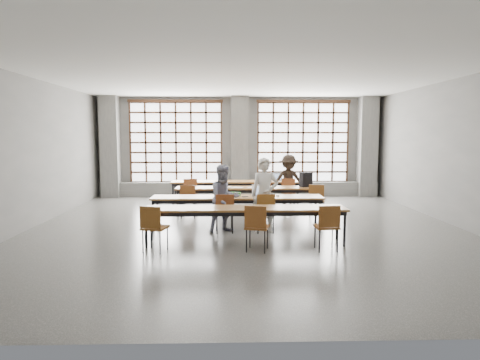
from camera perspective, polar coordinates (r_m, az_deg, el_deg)
name	(u,v)px	position (r m, az deg, el deg)	size (l,w,h in m)	color
floor	(246,228)	(10.01, 0.81, -6.46)	(11.00, 11.00, 0.00)	#4A4A47
ceiling	(246,75)	(9.87, 0.84, 13.81)	(11.00, 11.00, 0.00)	silver
wall_back	(240,147)	(15.28, -0.05, 4.46)	(10.00, 10.00, 0.00)	#595956
wall_front	(269,176)	(4.30, 3.89, 0.52)	(10.00, 10.00, 0.00)	#595956
wall_left	(25,153)	(10.80, -26.78, 3.18)	(11.00, 11.00, 0.00)	#595956
wall_right	(461,153)	(11.17, 27.43, 3.22)	(11.00, 11.00, 0.00)	#595956
column_left	(110,147)	(15.54, -16.89, 4.23)	(0.60, 0.55, 3.50)	#525250
column_mid	(240,147)	(15.00, -0.02, 4.43)	(0.60, 0.55, 3.50)	#525250
column_right	(367,147)	(15.77, 16.60, 4.26)	(0.60, 0.55, 3.50)	#525250
window_left	(176,143)	(15.30, -8.52, 4.96)	(3.32, 0.12, 3.00)	white
window_right	(303,142)	(15.42, 8.38, 4.97)	(3.32, 0.12, 3.00)	white
sill_ledge	(240,189)	(15.19, -0.03, -1.22)	(9.80, 0.35, 0.50)	#525250
desk_row_a	(235,183)	(13.38, -0.60, -0.42)	(4.00, 0.70, 0.73)	brown
desk_row_b	(248,189)	(11.82, 1.14, -1.27)	(4.00, 0.70, 0.73)	brown
desk_row_c	(237,199)	(10.04, -0.36, -2.57)	(4.00, 0.70, 0.73)	brown
desk_row_d	(245,211)	(8.52, 0.72, -4.11)	(4.00, 0.70, 0.73)	brown
chair_back_left	(190,190)	(12.83, -6.73, -1.32)	(0.52, 0.52, 0.88)	brown
chair_back_mid	(263,190)	(12.82, 3.13, -1.29)	(0.53, 0.53, 0.88)	brown
chair_back_right	(289,190)	(12.90, 6.49, -1.27)	(0.50, 0.50, 0.88)	brown
chair_mid_left	(188,198)	(11.25, -6.91, -2.35)	(0.44, 0.44, 0.88)	brown
chair_mid_centre	(264,197)	(11.24, 3.22, -2.32)	(0.52, 0.52, 0.88)	brown
chair_mid_right	(317,197)	(11.44, 10.21, -2.25)	(0.53, 0.53, 0.88)	brown
chair_front_left	(225,209)	(9.44, -2.07, -3.91)	(0.45, 0.45, 0.88)	maroon
chair_front_right	(265,209)	(9.47, 3.38, -3.88)	(0.44, 0.44, 0.88)	brown
chair_near_left	(153,224)	(8.05, -11.50, -5.76)	(0.52, 0.52, 0.88)	brown
chair_near_mid	(256,223)	(7.94, 2.21, -5.80)	(0.51, 0.51, 0.88)	brown
chair_near_right	(328,223)	(8.14, 11.59, -5.64)	(0.44, 0.44, 0.88)	brown
student_male	(265,195)	(9.55, 3.31, -2.01)	(0.61, 0.40, 1.66)	silver
student_female	(224,199)	(9.53, -2.10, -2.50)	(0.73, 0.57, 1.51)	#1A204F
student_back	(289,181)	(13.00, 6.50, -0.11)	(1.01, 0.58, 1.57)	black
laptop_front	(260,193)	(10.16, 2.69, -1.75)	(0.39, 0.35, 0.26)	silver
laptop_back	(277,179)	(13.56, 5.02, 0.18)	(0.43, 0.40, 0.26)	#ADAEB2
mouse	(278,196)	(10.07, 5.06, -2.08)	(0.10, 0.06, 0.04)	silver
green_box	(235,194)	(10.10, -0.65, -1.88)	(0.25, 0.09, 0.09)	#34832B
phone	(245,197)	(9.94, 0.69, -2.23)	(0.13, 0.06, 0.01)	black
paper_sheet_a	(227,187)	(11.85, -1.78, -0.93)	(0.30, 0.21, 0.00)	white
paper_sheet_b	(238,187)	(11.75, -0.31, -0.99)	(0.30, 0.21, 0.00)	white
paper_sheet_c	(252,187)	(11.81, 1.62, -0.95)	(0.30, 0.21, 0.00)	white
backpack	(306,180)	(12.02, 8.77, 0.05)	(0.32, 0.20, 0.40)	black
plastic_bag	(264,176)	(13.46, 3.23, 0.50)	(0.26, 0.21, 0.29)	silver
red_pouch	(155,225)	(8.12, -11.26, -5.91)	(0.20, 0.08, 0.06)	maroon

